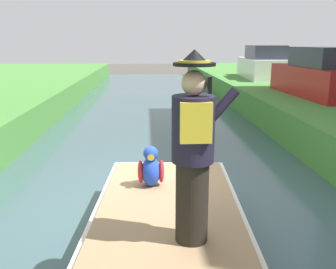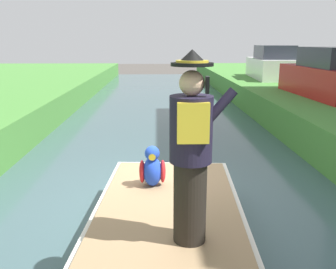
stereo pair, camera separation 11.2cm
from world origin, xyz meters
TOP-DOWN VIEW (x-y plane):
  - ground_plane at (0.00, 0.00)m, footprint 80.00×80.00m
  - canal_water at (0.00, 0.00)m, footprint 6.27×48.00m
  - boat at (0.00, -1.79)m, footprint 2.07×4.31m
  - person_pirate at (0.21, -2.24)m, footprint 0.61×0.42m
  - parrot_plush at (-0.17, -0.81)m, footprint 0.36×0.35m
  - parked_car_red at (5.28, 5.68)m, footprint 1.88×4.07m
  - parked_car_white at (5.28, 11.50)m, footprint 1.95×4.10m

SIDE VIEW (x-z plane):
  - ground_plane at x=0.00m, z-range 0.00..0.00m
  - canal_water at x=0.00m, z-range 0.00..0.10m
  - boat at x=0.00m, z-range 0.10..0.71m
  - parrot_plush at x=-0.17m, z-range 0.67..1.24m
  - parked_car_red at x=5.28m, z-range 0.85..2.35m
  - parked_car_white at x=5.28m, z-range 0.85..2.35m
  - person_pirate at x=0.21m, z-range 0.71..2.56m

